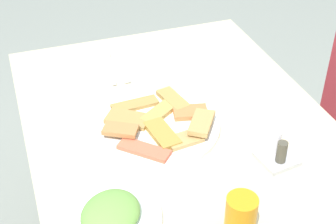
{
  "coord_description": "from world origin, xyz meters",
  "views": [
    {
      "loc": [
        1.09,
        -0.4,
        1.59
      ],
      "look_at": [
        0.02,
        -0.03,
        0.77
      ],
      "focal_mm": 54.02,
      "sensor_mm": 36.0,
      "label": 1
    }
  ],
  "objects": [
    {
      "name": "dining_table",
      "position": [
        0.0,
        0.0,
        0.65
      ],
      "size": [
        1.05,
        0.84,
        0.74
      ],
      "color": "beige",
      "rests_on": "ground_plane"
    },
    {
      "name": "paper_napkin",
      "position": [
        -0.31,
        -0.09,
        0.74
      ],
      "size": [
        0.17,
        0.17,
        0.0
      ],
      "primitive_type": "cube",
      "rotation": [
        0.0,
        0.0,
        0.15
      ],
      "color": "white",
      "rests_on": "dining_table"
    },
    {
      "name": "spoon",
      "position": [
        -0.31,
        -0.08,
        0.74
      ],
      "size": [
        0.19,
        0.03,
        0.0
      ],
      "primitive_type": "cube",
      "rotation": [
        0.0,
        0.0,
        -0.06
      ],
      "color": "silver",
      "rests_on": "paper_napkin"
    },
    {
      "name": "pide_platter",
      "position": [
        0.04,
        -0.06,
        0.75
      ],
      "size": [
        0.35,
        0.35,
        0.04
      ],
      "color": "white",
      "rests_on": "dining_table"
    },
    {
      "name": "soda_can",
      "position": [
        0.47,
        -0.03,
        0.8
      ],
      "size": [
        0.09,
        0.09,
        0.12
      ],
      "primitive_type": "cylinder",
      "rotation": [
        0.0,
        0.0,
        4.09
      ],
      "color": "orange",
      "rests_on": "dining_table"
    },
    {
      "name": "salad_plate_greens",
      "position": [
        0.33,
        -0.27,
        0.75
      ],
      "size": [
        0.23,
        0.23,
        0.05
      ],
      "color": "white",
      "rests_on": "dining_table"
    },
    {
      "name": "fork",
      "position": [
        -0.31,
        -0.11,
        0.74
      ],
      "size": [
        0.2,
        0.04,
        0.0
      ],
      "primitive_type": "cube",
      "rotation": [
        0.0,
        0.0,
        -0.13
      ],
      "color": "silver",
      "rests_on": "paper_napkin"
    },
    {
      "name": "condiment_caddy",
      "position": [
        0.27,
        0.18,
        0.76
      ],
      "size": [
        0.1,
        0.1,
        0.08
      ],
      "color": "#B2B2B7",
      "rests_on": "dining_table"
    }
  ]
}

